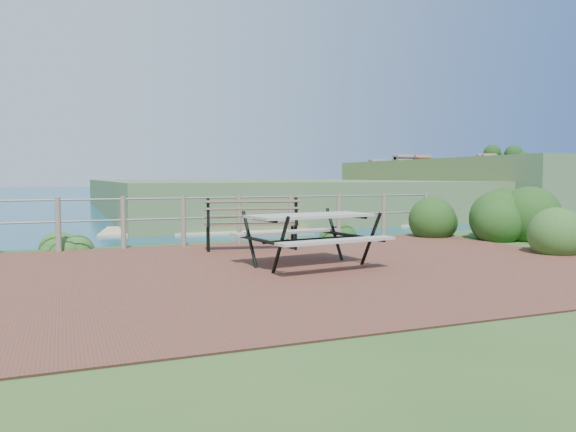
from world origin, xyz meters
The scene contains 11 objects.
ground centered at (0.00, 0.00, 0.00)m, with size 10.00×7.00×0.12m, color brown.
ocean centered at (0.00, 200.00, 0.00)m, with size 1200.00×1200.00×0.00m, color #156C80.
safety_railing centered at (0.00, 3.35, 0.57)m, with size 9.40×0.10×1.00m.
distant_bay centered at (173.07, 202.61, -1.52)m, with size 290.00×232.36×24.00m.
picnic_table centered at (0.14, 0.11, 0.51)m, with size 1.98×1.64×0.80m.
park_bench centered at (-0.08, 2.31, 0.65)m, with size 1.81×0.80×0.99m.
shrub_right_front centered at (5.69, 2.00, 0.00)m, with size 1.59×1.59×2.25m, color #133E14.
shrub_right_back centered at (5.19, -0.18, 0.00)m, with size 1.12×1.12×1.60m, color #284E1D.
shrub_right_edge centered at (4.79, 3.22, 0.00)m, with size 1.24×1.24×1.77m, color #133E14.
shrub_lip_west centered at (-3.31, 3.85, 0.00)m, with size 0.80×0.80×0.55m, color #284E1D.
shrub_lip_east centered at (2.53, 3.73, 0.00)m, with size 0.74×0.74×0.47m, color #133E14.
Camera 1 is at (-3.37, -7.70, 1.39)m, focal length 35.00 mm.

